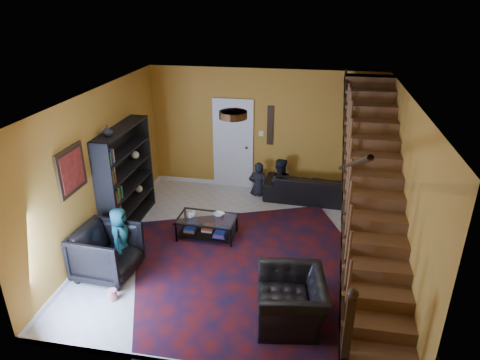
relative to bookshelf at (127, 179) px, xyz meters
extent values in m
plane|color=beige|center=(2.40, -0.60, -0.96)|extent=(5.50, 5.50, 0.00)
plane|color=#C07A2A|center=(2.40, 2.15, 0.44)|extent=(5.20, 0.00, 5.20)
plane|color=#C07A2A|center=(2.40, -3.35, 0.44)|extent=(5.20, 0.00, 5.20)
plane|color=#C07A2A|center=(-0.20, -0.60, 0.44)|extent=(0.00, 5.50, 5.50)
plane|color=#C07A2A|center=(5.00, -0.60, 0.44)|extent=(0.00, 5.50, 5.50)
plane|color=white|center=(2.40, -0.60, 1.84)|extent=(5.50, 5.50, 0.00)
cube|color=silver|center=(2.40, 2.14, -0.91)|extent=(5.20, 0.02, 0.10)
cube|color=silver|center=(-0.19, -0.60, -0.91)|extent=(0.02, 5.50, 0.10)
cube|color=#C07A2A|center=(4.53, -0.60, 0.36)|extent=(0.95, 4.92, 2.83)
cube|color=black|center=(4.07, -0.60, 0.44)|extent=(0.04, 5.02, 3.02)
cylinder|color=black|center=(4.10, -0.60, 0.89)|extent=(0.07, 4.20, 2.44)
cube|color=black|center=(4.10, -3.00, -0.41)|extent=(0.10, 0.10, 1.10)
cube|color=black|center=(0.00, 0.00, 0.04)|extent=(0.35, 1.80, 2.00)
cube|color=black|center=(0.00, 0.00, -0.56)|extent=(0.35, 1.72, 0.03)
cube|color=black|center=(0.00, 0.00, 0.20)|extent=(0.35, 1.72, 0.03)
cube|color=silver|center=(1.70, 2.12, 0.06)|extent=(0.82, 0.05, 2.05)
cube|color=maroon|center=(-0.17, -1.50, 0.79)|extent=(0.04, 0.74, 0.74)
cube|color=black|center=(2.55, 2.13, 0.59)|extent=(0.14, 0.03, 0.90)
cylinder|color=#3F2814|center=(2.40, -1.40, 1.78)|extent=(0.40, 0.40, 0.10)
cube|color=#4C0F0D|center=(2.76, -1.40, -0.95)|extent=(5.22, 5.53, 0.02)
imported|color=black|center=(3.56, 1.70, -0.66)|extent=(2.11, 0.92, 0.60)
imported|color=black|center=(0.35, -1.71, -0.54)|extent=(1.00, 0.98, 0.85)
imported|color=black|center=(3.39, -2.25, -0.62)|extent=(1.08, 1.19, 0.70)
imported|color=black|center=(2.36, 1.75, -0.79)|extent=(0.47, 0.33, 1.24)
imported|color=black|center=(2.84, 1.75, -0.73)|extent=(0.69, 0.55, 1.36)
imported|color=#18535B|center=(0.45, -1.39, -0.43)|extent=(0.40, 0.56, 1.07)
cube|color=black|center=(1.15, -0.57, -0.76)|extent=(0.03, 0.03, 0.41)
cube|color=black|center=(2.19, -0.57, -0.76)|extent=(0.03, 0.03, 0.41)
cube|color=black|center=(1.15, 0.00, -0.76)|extent=(0.03, 0.03, 0.41)
cube|color=black|center=(2.19, 0.00, -0.76)|extent=(0.03, 0.03, 0.41)
cube|color=black|center=(1.67, -0.29, -0.85)|extent=(1.06, 0.63, 0.02)
cube|color=silver|center=(1.67, -0.29, -0.55)|extent=(1.13, 0.69, 0.02)
imported|color=#999999|center=(1.39, -0.29, -0.49)|extent=(0.15, 0.15, 0.10)
imported|color=#999999|center=(1.36, -0.33, -0.50)|extent=(0.10, 0.10, 0.09)
imported|color=#999999|center=(1.87, -0.16, -0.52)|extent=(0.26, 0.26, 0.05)
imported|color=#999999|center=(0.00, -0.50, 1.13)|extent=(0.18, 0.18, 0.19)
cylinder|color=red|center=(0.69, -2.31, -0.87)|extent=(0.18, 0.18, 0.16)
camera|label=1|loc=(3.53, -7.10, 3.37)|focal=32.00mm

